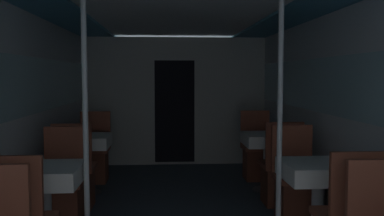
{
  "coord_description": "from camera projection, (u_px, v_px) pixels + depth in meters",
  "views": [
    {
      "loc": [
        -0.15,
        -0.81,
        1.44
      ],
      "look_at": [
        0.08,
        2.93,
        1.15
      ],
      "focal_mm": 40.0,
      "sensor_mm": 36.0,
      "label": 1
    }
  ],
  "objects": [
    {
      "name": "chair_left_near_2",
      "position": [
        76.0,
        181.0,
        4.61
      ],
      "size": [
        0.41,
        0.41,
        0.94
      ],
      "color": "brown",
      "rests_on": "ground_plane"
    },
    {
      "name": "chair_right_far_2",
      "position": [
        257.0,
        158.0,
        5.94
      ],
      "size": [
        0.41,
        0.41,
        0.94
      ],
      "rotation": [
        0.0,
        0.0,
        3.14
      ],
      "color": "brown",
      "rests_on": "ground_plane"
    },
    {
      "name": "chair_left_far_2",
      "position": [
        94.0,
        160.0,
        5.8
      ],
      "size": [
        0.41,
        0.41,
        0.94
      ],
      "rotation": [
        0.0,
        0.0,
        3.14
      ],
      "color": "brown",
      "rests_on": "ground_plane"
    },
    {
      "name": "dining_table_right_2",
      "position": [
        268.0,
        143.0,
        5.33
      ],
      "size": [
        0.58,
        0.58,
        0.72
      ],
      "color": "#4C4C51",
      "rests_on": "ground_plane"
    },
    {
      "name": "chair_right_far_1",
      "position": [
        296.0,
        193.0,
        4.18
      ],
      "size": [
        0.41,
        0.41,
        0.94
      ],
      "rotation": [
        0.0,
        0.0,
        3.14
      ],
      "color": "brown",
      "rests_on": "ground_plane"
    },
    {
      "name": "chair_left_far_1",
      "position": [
        63.0,
        197.0,
        4.04
      ],
      "size": [
        0.41,
        0.41,
        0.94
      ],
      "rotation": [
        0.0,
        0.0,
        3.14
      ],
      "color": "brown",
      "rests_on": "ground_plane"
    },
    {
      "name": "support_pole_left_1",
      "position": [
        86.0,
        127.0,
        3.41
      ],
      "size": [
        0.04,
        0.04,
        2.05
      ],
      "color": "silver",
      "rests_on": "ground_plane"
    },
    {
      "name": "dining_table_left_2",
      "position": [
        85.0,
        145.0,
        5.19
      ],
      "size": [
        0.58,
        0.58,
        0.72
      ],
      "color": "#4C4C51",
      "rests_on": "ground_plane"
    },
    {
      "name": "wall_right",
      "position": [
        354.0,
        118.0,
        3.71
      ],
      "size": [
        0.05,
        8.38,
        2.05
      ],
      "color": "silver",
      "rests_on": "ground_plane"
    },
    {
      "name": "bulkhead_far",
      "position": [
        175.0,
        101.0,
        6.91
      ],
      "size": [
        2.93,
        0.09,
        2.05
      ],
      "color": "#A8A8A3",
      "rests_on": "ground_plane"
    },
    {
      "name": "dining_table_right_1",
      "position": [
        318.0,
        177.0,
        3.56
      ],
      "size": [
        0.58,
        0.58,
        0.72
      ],
      "color": "#4C4C51",
      "rests_on": "ground_plane"
    },
    {
      "name": "wall_left",
      "position": [
        3.0,
        121.0,
        3.53
      ],
      "size": [
        0.05,
        8.38,
        2.05
      ],
      "color": "silver",
      "rests_on": "ground_plane"
    },
    {
      "name": "support_pole_right_1",
      "position": [
        280.0,
        126.0,
        3.51
      ],
      "size": [
        0.04,
        0.04,
        2.05
      ],
      "color": "silver",
      "rests_on": "ground_plane"
    },
    {
      "name": "chair_right_near_2",
      "position": [
        280.0,
        178.0,
        4.76
      ],
      "size": [
        0.41,
        0.41,
        0.94
      ],
      "color": "brown",
      "rests_on": "ground_plane"
    },
    {
      "name": "dining_table_left_1",
      "position": [
        44.0,
        181.0,
        3.42
      ],
      "size": [
        0.58,
        0.58,
        0.72
      ],
      "color": "#4C4C51",
      "rests_on": "ground_plane"
    }
  ]
}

